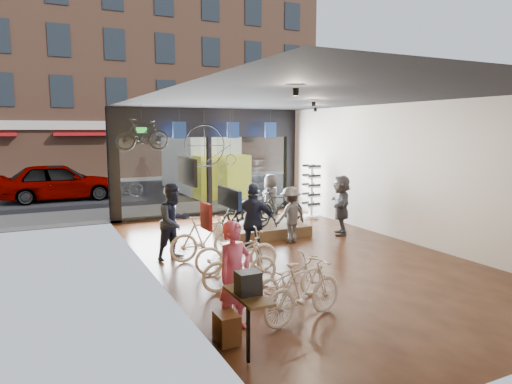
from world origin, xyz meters
TOP-DOWN VIEW (x-y plane):
  - ground_plane at (0.00, 0.00)m, footprint 7.00×12.00m
  - ceiling at (0.00, 0.00)m, footprint 7.00×12.00m
  - wall_left at (-3.52, 0.00)m, footprint 0.04×12.00m
  - wall_right at (3.52, 0.00)m, footprint 0.04×12.00m
  - storefront at (0.00, 6.00)m, footprint 7.00×0.26m
  - exit_sign at (-2.40, 5.88)m, footprint 0.35×0.06m
  - street_road at (0.00, 15.00)m, footprint 30.00×18.00m
  - sidewalk_near at (0.00, 7.20)m, footprint 30.00×2.40m
  - sidewalk_far at (0.00, 19.00)m, footprint 30.00×2.00m
  - opposite_building at (0.00, 21.50)m, footprint 26.00×5.00m
  - street_car at (-4.75, 12.00)m, footprint 4.83×1.94m
  - box_truck at (1.65, 11.00)m, footprint 2.40×7.20m
  - floor_bike_1 at (-1.86, -3.42)m, footprint 1.74×0.84m
  - floor_bike_2 at (-1.64, -2.60)m, footprint 1.66×0.84m
  - floor_bike_3 at (-2.18, -1.63)m, footprint 1.58×0.46m
  - floor_bike_4 at (-1.85, -0.67)m, footprint 1.90×0.92m
  - floor_bike_5 at (-2.10, 0.57)m, footprint 1.79×0.55m
  - display_platform at (0.29, 2.37)m, footprint 2.40×1.80m
  - display_bike_left at (-0.41, 1.91)m, footprint 1.67×0.80m
  - display_bike_mid at (0.90, 2.46)m, footprint 1.59×0.82m
  - display_bike_right at (0.18, 2.87)m, footprint 1.77×0.83m
  - customer_0 at (-3.00, -3.26)m, footprint 0.73×0.60m
  - customer_1 at (-2.76, 0.94)m, footprint 1.09×0.99m
  - customer_2 at (-1.11, 0.01)m, footprint 1.14×0.98m
  - customer_3 at (0.55, 1.12)m, footprint 1.08×0.75m
  - customer_4 at (1.19, 3.49)m, footprint 0.96×0.89m
  - customer_5 at (2.38, 1.32)m, footprint 1.32×1.65m
  - sunglasses_rack at (2.95, 3.83)m, footprint 0.60×0.52m
  - wall_merch at (-3.38, -3.50)m, footprint 0.40×2.40m
  - penny_farthing at (-0.36, 4.62)m, footprint 1.73×0.06m
  - hung_bike at (-2.75, 4.20)m, footprint 1.59×0.50m
  - jersey_left at (-1.30, 5.20)m, footprint 0.45×0.03m
  - jersey_mid at (0.61, 5.20)m, footprint 0.45×0.03m
  - jersey_right at (2.07, 5.20)m, footprint 0.45×0.03m

SIDE VIEW (x-z plane):
  - ground_plane at x=0.00m, z-range -0.04..0.00m
  - street_road at x=0.00m, z-range -0.02..0.00m
  - sidewalk_near at x=0.00m, z-range 0.00..0.12m
  - sidewalk_far at x=0.00m, z-range 0.00..0.12m
  - display_platform at x=0.29m, z-range 0.00..0.30m
  - floor_bike_2 at x=-1.64m, z-range 0.00..0.83m
  - floor_bike_3 at x=-2.18m, z-range 0.00..0.95m
  - floor_bike_4 at x=-1.85m, z-range 0.00..0.96m
  - floor_bike_1 at x=-1.86m, z-range 0.00..1.01m
  - floor_bike_5 at x=-2.10m, z-range 0.00..1.07m
  - display_bike_left at x=-0.41m, z-range 0.30..1.14m
  - display_bike_right at x=0.18m, z-range 0.30..1.20m
  - display_bike_mid at x=0.90m, z-range 0.30..1.22m
  - customer_3 at x=0.55m, z-range 0.00..1.54m
  - street_car at x=-4.75m, z-range 0.00..1.65m
  - customer_4 at x=1.19m, z-range 0.00..1.65m
  - customer_0 at x=-3.00m, z-range 0.00..1.72m
  - customer_5 at x=2.38m, z-range 0.00..1.76m
  - customer_1 at x=-2.76m, z-range 0.00..1.82m
  - customer_2 at x=-1.11m, z-range 0.00..1.84m
  - sunglasses_rack at x=2.95m, z-range 0.00..1.89m
  - wall_merch at x=-3.38m, z-range 0.00..2.60m
  - box_truck at x=1.65m, z-range 0.00..2.84m
  - wall_left at x=-3.52m, z-range 0.00..3.80m
  - wall_right at x=3.52m, z-range 0.00..3.80m
  - storefront at x=0.00m, z-range 0.00..3.80m
  - penny_farthing at x=-0.36m, z-range 1.81..3.19m
  - hung_bike at x=-2.75m, z-range 2.45..3.40m
  - exit_sign at x=-2.40m, z-range 2.96..3.14m
  - jersey_left at x=-1.30m, z-range 2.77..3.32m
  - jersey_mid at x=0.61m, z-range 2.77..3.32m
  - jersey_right at x=2.07m, z-range 2.77..3.32m
  - ceiling at x=0.00m, z-range 3.80..3.84m
  - opposite_building at x=0.00m, z-range 0.00..14.00m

